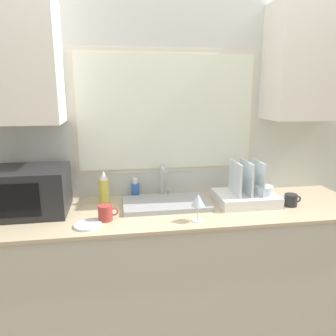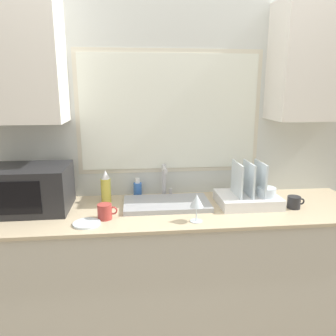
{
  "view_description": "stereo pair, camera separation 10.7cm",
  "coord_description": "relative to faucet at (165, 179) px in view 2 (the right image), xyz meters",
  "views": [
    {
      "loc": [
        -0.36,
        -1.65,
        1.69
      ],
      "look_at": [
        -0.05,
        0.29,
        1.22
      ],
      "focal_mm": 35.0,
      "sensor_mm": 36.0,
      "label": 1
    },
    {
      "loc": [
        -0.25,
        -1.67,
        1.69
      ],
      "look_at": [
        -0.05,
        0.29,
        1.22
      ],
      "focal_mm": 35.0,
      "sensor_mm": 36.0,
      "label": 2
    }
  ],
  "objects": [
    {
      "name": "wine_glass",
      "position": [
        0.14,
        -0.45,
        -0.02
      ],
      "size": [
        0.08,
        0.08,
        0.17
      ],
      "color": "silver",
      "rests_on": "countertop"
    },
    {
      "name": "spray_bottle",
      "position": [
        -0.41,
        -0.06,
        -0.03
      ],
      "size": [
        0.07,
        0.07,
        0.22
      ],
      "color": "#D8CC4C",
      "rests_on": "countertop"
    },
    {
      "name": "microwave",
      "position": [
        -0.89,
        -0.15,
        0.0
      ],
      "size": [
        0.51,
        0.38,
        0.28
      ],
      "color": "#232326",
      "rests_on": "countertop"
    },
    {
      "name": "soap_bottle",
      "position": [
        -0.19,
        0.04,
        -0.08
      ],
      "size": [
        0.06,
        0.06,
        0.14
      ],
      "color": "blue",
      "rests_on": "countertop"
    },
    {
      "name": "faucet",
      "position": [
        0.0,
        0.0,
        0.0
      ],
      "size": [
        0.08,
        0.15,
        0.24
      ],
      "color": "#B7B7BC",
      "rests_on": "countertop"
    },
    {
      "name": "mug_by_rack",
      "position": [
        0.82,
        -0.3,
        -0.1
      ],
      "size": [
        0.11,
        0.08,
        0.08
      ],
      "color": "#262628",
      "rests_on": "countertop"
    },
    {
      "name": "dish_rack",
      "position": [
        0.54,
        -0.21,
        -0.08
      ],
      "size": [
        0.4,
        0.31,
        0.29
      ],
      "color": "white",
      "rests_on": "countertop"
    },
    {
      "name": "sink_basin",
      "position": [
        -0.0,
        -0.17,
        -0.12
      ],
      "size": [
        0.56,
        0.32,
        0.03
      ],
      "color": "#9EA0A5",
      "rests_on": "countertop"
    },
    {
      "name": "countertop",
      "position": [
        0.04,
        -0.23,
        -0.61
      ],
      "size": [
        2.52,
        0.67,
        0.94
      ],
      "color": "beige",
      "rests_on": "ground_plane"
    },
    {
      "name": "wall_back",
      "position": [
        0.04,
        0.08,
        0.35
      ],
      "size": [
        6.0,
        0.38,
        2.6
      ],
      "color": "silver",
      "rests_on": "ground_plane"
    },
    {
      "name": "small_plate",
      "position": [
        -0.49,
        -0.43,
        -0.13
      ],
      "size": [
        0.16,
        0.16,
        0.01
      ],
      "color": "silver",
      "rests_on": "countertop"
    },
    {
      "name": "mug_near_sink",
      "position": [
        -0.39,
        -0.36,
        -0.09
      ],
      "size": [
        0.12,
        0.09,
        0.09
      ],
      "color": "#A53833",
      "rests_on": "countertop"
    }
  ]
}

